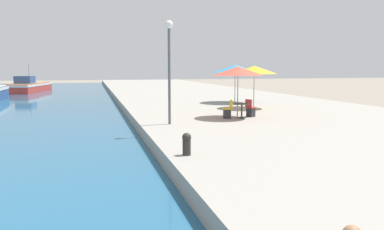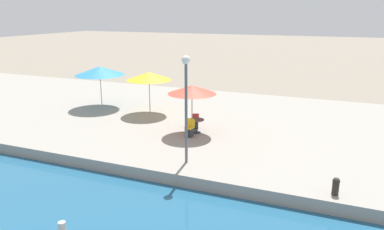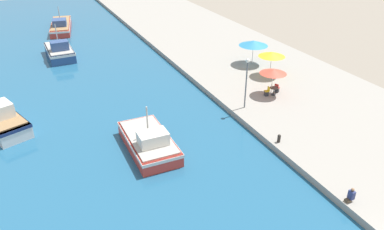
{
  "view_description": "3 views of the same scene",
  "coord_description": "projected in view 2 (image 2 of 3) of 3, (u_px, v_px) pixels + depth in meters",
  "views": [
    {
      "loc": [
        -1.98,
        2.07,
        3.06
      ],
      "look_at": [
        1.5,
        15.14,
        1.35
      ],
      "focal_mm": 35.0,
      "sensor_mm": 36.0,
      "label": 1
    },
    {
      "loc": [
        -12.39,
        12.47,
        6.8
      ],
      "look_at": [
        5.08,
        19.65,
        1.55
      ],
      "focal_mm": 35.0,
      "sensor_mm": 36.0,
      "label": 2
    },
    {
      "loc": [
        -15.42,
        -6.6,
        15.73
      ],
      "look_at": [
        -4.0,
        18.0,
        1.15
      ],
      "focal_mm": 35.0,
      "sensor_mm": 36.0,
      "label": 3
    }
  ],
  "objects": [
    {
      "name": "mooring_bollard",
      "position": [
        336.0,
        186.0,
        13.11
      ],
      "size": [
        0.26,
        0.26,
        0.65
      ],
      "color": "#2D2823",
      "rests_on": "quay_promenade"
    },
    {
      "name": "cafe_umbrella_pink",
      "position": [
        192.0,
        90.0,
        19.24
      ],
      "size": [
        2.53,
        2.53,
        2.58
      ],
      "color": "#B7B7B7",
      "rests_on": "quay_promenade"
    },
    {
      "name": "cafe_table",
      "position": [
        197.0,
        123.0,
        19.79
      ],
      "size": [
        0.8,
        0.8,
        0.74
      ],
      "color": "#333338",
      "rests_on": "quay_promenade"
    },
    {
      "name": "cafe_chair_right",
      "position": [
        189.0,
        130.0,
        19.25
      ],
      "size": [
        0.48,
        0.46,
        0.91
      ],
      "rotation": [
        0.0,
        0.0,
        1.42
      ],
      "color": "#2D2D33",
      "rests_on": "quay_promenade"
    },
    {
      "name": "cafe_umbrella_white",
      "position": [
        149.0,
        76.0,
        23.08
      ],
      "size": [
        2.8,
        2.8,
        2.63
      ],
      "color": "#B7B7B7",
      "rests_on": "quay_promenade"
    },
    {
      "name": "cafe_umbrella_striped",
      "position": [
        100.0,
        71.0,
        24.66
      ],
      "size": [
        3.27,
        3.27,
        2.74
      ],
      "color": "#B7B7B7",
      "rests_on": "quay_promenade"
    },
    {
      "name": "lamppost",
      "position": [
        186.0,
        92.0,
        15.22
      ],
      "size": [
        0.36,
        0.36,
        4.56
      ],
      "color": "#565B60",
      "rests_on": "quay_promenade"
    },
    {
      "name": "cafe_chair_left",
      "position": [
        195.0,
        123.0,
        20.54
      ],
      "size": [
        0.57,
        0.56,
        0.91
      ],
      "rotation": [
        0.0,
        0.0,
        -1.06
      ],
      "color": "#2D2D33",
      "rests_on": "quay_promenade"
    }
  ]
}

